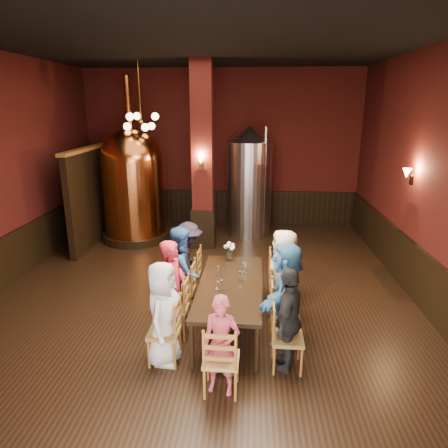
# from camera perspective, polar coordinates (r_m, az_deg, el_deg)

# --- Properties ---
(room) EXTENTS (10.00, 10.02, 4.50)m
(room) POSITION_cam_1_polar(r_m,az_deg,el_deg) (7.03, -3.36, 6.54)
(room) COLOR black
(room) RESTS_ON ground
(wainscot_right) EXTENTS (0.08, 9.90, 1.00)m
(wainscot_right) POSITION_cam_1_polar(r_m,az_deg,el_deg) (8.09, 26.15, -6.77)
(wainscot_right) COLOR black
(wainscot_right) RESTS_ON ground
(wainscot_back) EXTENTS (7.90, 0.08, 1.00)m
(wainscot_back) POSITION_cam_1_polar(r_m,az_deg,el_deg) (12.23, -0.32, 2.51)
(wainscot_back) COLOR black
(wainscot_back) RESTS_ON ground
(wainscot_left) EXTENTS (0.08, 9.90, 1.00)m
(wainscot_left) POSITION_cam_1_polar(r_m,az_deg,el_deg) (8.92, -29.41, -5.13)
(wainscot_left) COLOR black
(wainscot_left) RESTS_ON ground
(column) EXTENTS (0.58, 0.58, 4.50)m
(column) POSITION_cam_1_polar(r_m,az_deg,el_deg) (9.82, -3.05, 9.41)
(column) COLOR #44100E
(column) RESTS_ON ground
(partition) EXTENTS (0.22, 3.50, 2.40)m
(partition) POSITION_cam_1_polar(r_m,az_deg,el_deg) (11.10, -17.78, 3.97)
(partition) COLOR black
(partition) RESTS_ON ground
(pendant_cluster) EXTENTS (0.90, 0.90, 1.70)m
(pendant_cluster) POSITION_cam_1_polar(r_m,az_deg,el_deg) (10.14, -11.77, 14.14)
(pendant_cluster) COLOR #A57226
(pendant_cluster) RESTS_ON room
(sconce_wall) EXTENTS (0.20, 0.20, 0.36)m
(sconce_wall) POSITION_cam_1_polar(r_m,az_deg,el_deg) (8.34, 25.26, 6.23)
(sconce_wall) COLOR black
(sconce_wall) RESTS_ON room
(sconce_column) EXTENTS (0.20, 0.20, 0.36)m
(sconce_column) POSITION_cam_1_polar(r_m,az_deg,el_deg) (9.53, -3.27, 8.88)
(sconce_column) COLOR black
(sconce_column) RESTS_ON column
(dining_table) EXTENTS (1.05, 2.42, 0.75)m
(dining_table) POSITION_cam_1_polar(r_m,az_deg,el_deg) (6.43, 0.92, -9.07)
(dining_table) COLOR black
(dining_table) RESTS_ON ground
(chair_0) EXTENTS (0.47, 0.47, 0.92)m
(chair_0) POSITION_cam_1_polar(r_m,az_deg,el_deg) (5.79, -8.56, -14.96)
(chair_0) COLOR #945D25
(chair_0) RESTS_ON ground
(person_0) EXTENTS (0.56, 0.78, 1.49)m
(person_0) POSITION_cam_1_polar(r_m,az_deg,el_deg) (5.65, -8.68, -12.51)
(person_0) COLOR silver
(person_0) RESTS_ON ground
(chair_1) EXTENTS (0.47, 0.47, 0.92)m
(chair_1) POSITION_cam_1_polar(r_m,az_deg,el_deg) (6.36, -7.14, -11.84)
(chair_1) COLOR #945D25
(chair_1) RESTS_ON ground
(person_1) EXTENTS (0.48, 0.63, 1.57)m
(person_1) POSITION_cam_1_polar(r_m,az_deg,el_deg) (6.21, -7.25, -9.22)
(person_1) COLOR red
(person_1) RESTS_ON ground
(chair_2) EXTENTS (0.47, 0.47, 0.92)m
(chair_2) POSITION_cam_1_polar(r_m,az_deg,el_deg) (6.93, -6.01, -9.27)
(chair_2) COLOR #945D25
(chair_2) RESTS_ON ground
(person_2) EXTENTS (0.50, 0.82, 1.57)m
(person_2) POSITION_cam_1_polar(r_m,az_deg,el_deg) (6.80, -6.09, -6.79)
(person_2) COLOR #284E87
(person_2) RESTS_ON ground
(chair_3) EXTENTS (0.47, 0.47, 0.92)m
(chair_3) POSITION_cam_1_polar(r_m,az_deg,el_deg) (7.53, -5.04, -7.07)
(chair_3) COLOR #945D25
(chair_3) RESTS_ON ground
(person_3) EXTENTS (0.67, 1.01, 1.45)m
(person_3) POSITION_cam_1_polar(r_m,az_deg,el_deg) (7.43, -5.10, -5.19)
(person_3) COLOR black
(person_3) RESTS_ON ground
(chair_4) EXTENTS (0.47, 0.47, 0.92)m
(chair_4) POSITION_cam_1_polar(r_m,az_deg,el_deg) (5.67, 9.07, -15.73)
(chair_4) COLOR #945D25
(chair_4) RESTS_ON ground
(person_4) EXTENTS (0.64, 0.93, 1.47)m
(person_4) POSITION_cam_1_polar(r_m,az_deg,el_deg) (5.53, 9.20, -13.33)
(person_4) COLOR black
(person_4) RESTS_ON ground
(chair_5) EXTENTS (0.47, 0.47, 0.92)m
(chair_5) POSITION_cam_1_polar(r_m,az_deg,el_deg) (6.25, 8.67, -12.45)
(chair_5) COLOR #945D25
(chair_5) RESTS_ON ground
(person_5) EXTENTS (0.87, 1.54, 1.58)m
(person_5) POSITION_cam_1_polar(r_m,az_deg,el_deg) (6.09, 8.81, -9.72)
(person_5) COLOR teal
(person_5) RESTS_ON ground
(chair_6) EXTENTS (0.47, 0.47, 0.92)m
(chair_6) POSITION_cam_1_polar(r_m,az_deg,el_deg) (6.83, 8.35, -9.77)
(chair_6) COLOR #945D25
(chair_6) RESTS_ON ground
(person_6) EXTENTS (0.55, 0.80, 1.57)m
(person_6) POSITION_cam_1_polar(r_m,az_deg,el_deg) (6.70, 8.46, -7.29)
(person_6) COLOR beige
(person_6) RESTS_ON ground
(chair_7) EXTENTS (0.47, 0.47, 0.92)m
(chair_7) POSITION_cam_1_polar(r_m,az_deg,el_deg) (7.44, 8.08, -7.49)
(chair_7) COLOR #945D25
(chair_7) RESTS_ON ground
(person_7) EXTENTS (0.50, 0.68, 1.27)m
(person_7) POSITION_cam_1_polar(r_m,az_deg,el_deg) (7.37, 8.13, -6.25)
(person_7) COLOR #191A33
(person_7) RESTS_ON ground
(chair_8) EXTENTS (0.47, 0.47, 0.92)m
(chair_8) POSITION_cam_1_polar(r_m,az_deg,el_deg) (5.21, -0.40, -18.71)
(chair_8) COLOR #945D25
(chair_8) RESTS_ON ground
(person_8) EXTENTS (0.52, 0.39, 1.30)m
(person_8) POSITION_cam_1_polar(r_m,az_deg,el_deg) (5.10, -0.40, -16.96)
(person_8) COLOR #AC3947
(person_8) RESTS_ON ground
(copper_kettle) EXTENTS (2.04, 2.04, 4.17)m
(copper_kettle) POSITION_cam_1_polar(r_m,az_deg,el_deg) (10.72, -12.84, 5.68)
(copper_kettle) COLOR black
(copper_kettle) RESTS_ON ground
(steel_vessel) EXTENTS (1.43, 1.43, 2.97)m
(steel_vessel) POSITION_cam_1_polar(r_m,az_deg,el_deg) (10.92, 3.59, 6.06)
(steel_vessel) COLOR #B2B2B7
(steel_vessel) RESTS_ON ground
(rose_vase) EXTENTS (0.21, 0.21, 0.35)m
(rose_vase) POSITION_cam_1_polar(r_m,az_deg,el_deg) (7.25, 0.81, -3.54)
(rose_vase) COLOR white
(rose_vase) RESTS_ON dining_table
(wine_glass_0) EXTENTS (0.07, 0.07, 0.17)m
(wine_glass_0) POSITION_cam_1_polar(r_m,az_deg,el_deg) (5.90, -1.03, -9.96)
(wine_glass_0) COLOR white
(wine_glass_0) RESTS_ON dining_table
(wine_glass_1) EXTENTS (0.07, 0.07, 0.17)m
(wine_glass_1) POSITION_cam_1_polar(r_m,az_deg,el_deg) (6.82, 2.86, -6.19)
(wine_glass_1) COLOR white
(wine_glass_1) RESTS_ON dining_table
(wine_glass_2) EXTENTS (0.07, 0.07, 0.17)m
(wine_glass_2) POSITION_cam_1_polar(r_m,az_deg,el_deg) (6.48, 2.36, -7.46)
(wine_glass_2) COLOR white
(wine_glass_2) RESTS_ON dining_table
(wine_glass_3) EXTENTS (0.07, 0.07, 0.17)m
(wine_glass_3) POSITION_cam_1_polar(r_m,az_deg,el_deg) (5.49, 0.34, -12.13)
(wine_glass_3) COLOR white
(wine_glass_3) RESTS_ON dining_table
(wine_glass_4) EXTENTS (0.07, 0.07, 0.17)m
(wine_glass_4) POSITION_cam_1_polar(r_m,az_deg,el_deg) (6.77, 3.01, -6.35)
(wine_glass_4) COLOR white
(wine_glass_4) RESTS_ON dining_table
(wine_glass_5) EXTENTS (0.07, 0.07, 0.17)m
(wine_glass_5) POSITION_cam_1_polar(r_m,az_deg,el_deg) (6.65, -0.89, -6.78)
(wine_glass_5) COLOR white
(wine_glass_5) RESTS_ON dining_table
(wine_glass_6) EXTENTS (0.07, 0.07, 0.17)m
(wine_glass_6) POSITION_cam_1_polar(r_m,az_deg,el_deg) (6.16, -0.37, -8.77)
(wine_glass_6) COLOR white
(wine_glass_6) RESTS_ON dining_table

